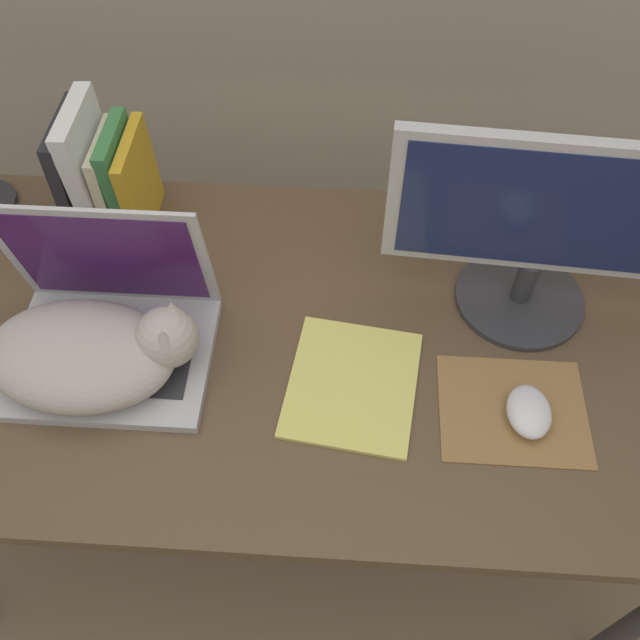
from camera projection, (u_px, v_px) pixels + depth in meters
name	position (u px, v px, depth m)	size (l,w,h in m)	color
desk	(281.00, 358.00, 1.22)	(1.50, 0.75, 0.75)	brown
laptop	(110.00, 327.00, 1.11)	(0.33, 0.26, 0.27)	#B7B7BC
cat	(90.00, 353.00, 1.07)	(0.43, 0.22, 0.14)	#B2ADA3
external_monitor	(546.00, 227.00, 1.06)	(0.51, 0.23, 0.35)	#333338
mousepad	(513.00, 410.00, 1.07)	(0.23, 0.19, 0.00)	olive
computer_mouse	(529.00, 412.00, 1.05)	(0.07, 0.10, 0.04)	silver
book_row	(105.00, 176.00, 1.24)	(0.14, 0.17, 0.25)	#232328
notepad	(352.00, 384.00, 1.10)	(0.23, 0.26, 0.01)	#E5DB6B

